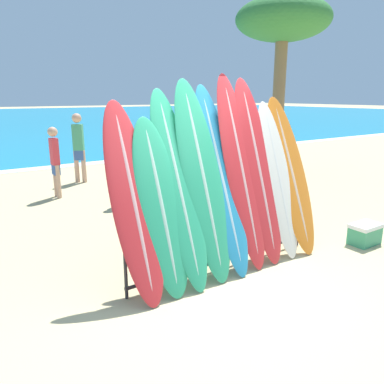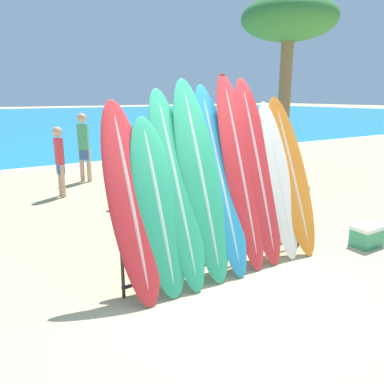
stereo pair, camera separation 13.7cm
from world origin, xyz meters
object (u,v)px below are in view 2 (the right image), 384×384
Objects in this scene: cooler_box at (367,235)px; surfboard_slot_1 at (158,206)px; surfboard_slot_3 at (201,179)px; surfboard_slot_8 at (292,175)px; surfboard_slot_7 at (278,180)px; palm_tree at (289,24)px; surfboard_slot_5 at (240,171)px; surfboard_slot_4 at (220,179)px; person_far_right at (60,159)px; surfboard_rack at (224,235)px; person_far_left at (84,145)px; person_near_water at (131,164)px; surfboard_slot_0 at (131,201)px; surfboard_slot_2 at (176,188)px; surfboard_slot_6 at (258,170)px.

surfboard_slot_1 is at bearing 169.98° from cooler_box.
surfboard_slot_3 is 1.57m from surfboard_slot_8.
palm_tree is (4.45, 4.33, 3.08)m from surfboard_slot_7.
palm_tree is at bearing 46.07° from surfboard_slot_8.
surfboard_slot_5 reaches higher than surfboard_slot_1.
person_far_right is at bearing 100.98° from surfboard_slot_4.
person_far_left is (-0.01, 6.15, 0.52)m from surfboard_rack.
surfboard_slot_7 is 1.41× the size of person_near_water.
surfboard_slot_0 is 0.94× the size of surfboard_slot_2.
surfboard_slot_1 is at bearing -178.78° from surfboard_slot_8.
surfboard_slot_5 is 0.95m from surfboard_slot_8.
surfboard_slot_3 is (0.64, 0.08, 0.22)m from surfboard_slot_1.
surfboard_rack is 1.43m from surfboard_slot_8.
surfboard_slot_0 is at bearing 170.04° from cooler_box.
person_near_water is (-0.09, 3.47, -0.43)m from surfboard_slot_5.
surfboard_slot_1 is 1.91m from surfboard_slot_7.
surfboard_rack is 0.74m from surfboard_slot_4.
surfboard_slot_3 is at bearing 159.35° from surfboard_rack.
person_far_left is 1.14× the size of person_far_right.
person_near_water is at bearing 71.60° from surfboard_slot_1.
surfboard_slot_0 reaches higher than surfboard_slot_1.
person_near_water is 6.20m from palm_tree.
surfboard_slot_2 reaches higher than surfboard_rack.
surfboard_slot_1 is 0.86× the size of surfboard_slot_2.
surfboard_rack is 1.30× the size of surfboard_slot_0.
surfboard_slot_1 is 8.33m from palm_tree.
surfboard_slot_0 is 6.19m from person_far_left.
surfboard_slot_4 is 0.49× the size of palm_tree.
surfboard_slot_0 is 0.90× the size of surfboard_slot_3.
surfboard_slot_6 is (0.30, -0.01, -0.03)m from surfboard_slot_5.
surfboard_slot_2 is 3.22m from cooler_box.
surfboard_slot_4 is at bearing 85.00° from surfboard_rack.
palm_tree is at bearing 57.97° from cooler_box.
surfboard_slot_8 is 6.20m from person_far_left.
surfboard_slot_7 is 6.93m from palm_tree.
palm_tree reaches higher than surfboard_slot_8.
surfboard_slot_2 reaches higher than person_far_right.
surfboard_rack is 1.87× the size of person_near_water.
surfboard_slot_3 reaches higher than surfboard_slot_0.
person_near_water is at bearing 106.32° from surfboard_slot_8.
surfboard_slot_4 is 0.94× the size of surfboard_slot_5.
surfboard_slot_7 is 1.21× the size of person_far_left.
person_near_water is 0.86× the size of person_far_left.
surfboard_slot_5 is 2.38m from cooler_box.
surfboard_slot_3 is (0.35, 0.00, 0.06)m from surfboard_slot_2.
surfboard_slot_8 is (1.92, -0.03, -0.05)m from surfboard_slot_2.
surfboard_slot_6 is 1.62× the size of person_near_water.
person_far_right is (-0.91, -1.22, -0.12)m from person_far_left.
surfboard_slot_7 is at bearing -4.51° from surfboard_slot_4.
palm_tree is at bearing 14.16° from person_far_left.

